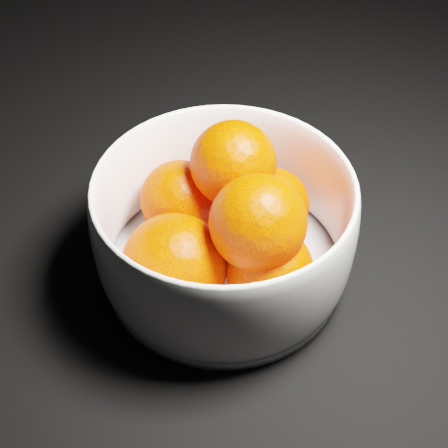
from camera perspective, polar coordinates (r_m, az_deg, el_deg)
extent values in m
cylinder|color=white|center=(0.62, 0.00, -3.85)|extent=(0.23, 0.23, 0.01)
sphere|color=#FF3500|center=(0.61, 4.39, 1.76)|extent=(0.07, 0.07, 0.07)
sphere|color=#FF3500|center=(0.62, -4.03, 2.23)|extent=(0.08, 0.08, 0.08)
sphere|color=#FF3500|center=(0.56, -4.56, -3.83)|extent=(0.09, 0.09, 0.09)
sphere|color=#FF3500|center=(0.55, 4.21, -4.22)|extent=(0.08, 0.08, 0.08)
sphere|color=#FF3500|center=(0.58, 0.85, 5.55)|extent=(0.08, 0.08, 0.08)
sphere|color=#FF3500|center=(0.53, 3.12, 0.13)|extent=(0.08, 0.08, 0.08)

